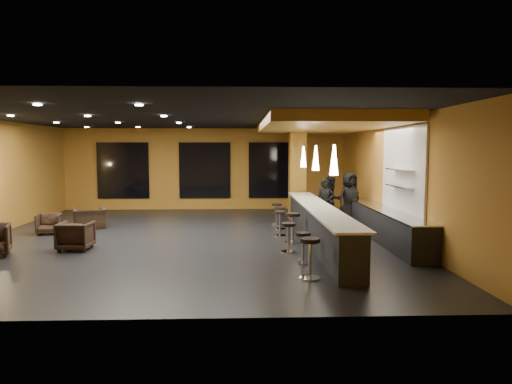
{
  "coord_description": "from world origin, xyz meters",
  "views": [
    {
      "loc": [
        1.51,
        -13.3,
        2.57
      ],
      "look_at": [
        2.0,
        0.5,
        1.3
      ],
      "focal_mm": 32.0,
      "sensor_mm": 36.0,
      "label": 1
    }
  ],
  "objects_px": {
    "staff_b": "(332,200)",
    "bar_stool_2": "(288,233)",
    "staff_c": "(349,199)",
    "bar_stool_4": "(280,220)",
    "pendant_0": "(334,160)",
    "armchair_b": "(76,236)",
    "bar_counter": "(318,226)",
    "pendant_2": "(303,157)",
    "armchair_d": "(90,218)",
    "bar_stool_6": "(277,211)",
    "bar_stool_3": "(293,224)",
    "bar_stool_1": "(303,244)",
    "bar_stool_0": "(310,253)",
    "bar_stool_5": "(280,215)",
    "prep_counter": "(384,225)",
    "staff_a": "(325,203)",
    "armchair_c": "(49,224)",
    "column": "(297,172)",
    "pendant_1": "(316,158)"
  },
  "relations": [
    {
      "from": "staff_b",
      "to": "bar_stool_2",
      "type": "bearing_deg",
      "value": -136.48
    },
    {
      "from": "staff_c",
      "to": "bar_stool_4",
      "type": "distance_m",
      "value": 3.2
    },
    {
      "from": "pendant_0",
      "to": "armchair_b",
      "type": "bearing_deg",
      "value": 167.12
    },
    {
      "from": "bar_counter",
      "to": "pendant_2",
      "type": "relative_size",
      "value": 11.43
    },
    {
      "from": "pendant_0",
      "to": "armchair_d",
      "type": "relative_size",
      "value": 0.69
    },
    {
      "from": "staff_b",
      "to": "staff_c",
      "type": "xyz_separation_m",
      "value": [
        0.55,
        -0.26,
        0.08
      ]
    },
    {
      "from": "armchair_b",
      "to": "bar_stool_6",
      "type": "distance_m",
      "value": 6.7
    },
    {
      "from": "bar_counter",
      "to": "pendant_0",
      "type": "distance_m",
      "value": 2.72
    },
    {
      "from": "pendant_2",
      "to": "bar_stool_3",
      "type": "relative_size",
      "value": 0.83
    },
    {
      "from": "staff_c",
      "to": "bar_stool_1",
      "type": "relative_size",
      "value": 2.54
    },
    {
      "from": "bar_counter",
      "to": "armchair_b",
      "type": "distance_m",
      "value": 6.41
    },
    {
      "from": "staff_b",
      "to": "bar_stool_2",
      "type": "distance_m",
      "value": 4.76
    },
    {
      "from": "bar_counter",
      "to": "bar_stool_4",
      "type": "bearing_deg",
      "value": 129.04
    },
    {
      "from": "bar_stool_0",
      "to": "bar_stool_3",
      "type": "xyz_separation_m",
      "value": [
        0.07,
        3.54,
        0.01
      ]
    },
    {
      "from": "bar_stool_1",
      "to": "bar_stool_6",
      "type": "height_order",
      "value": "bar_stool_6"
    },
    {
      "from": "bar_stool_1",
      "to": "bar_stool_3",
      "type": "distance_m",
      "value": 2.29
    },
    {
      "from": "bar_stool_3",
      "to": "bar_stool_5",
      "type": "relative_size",
      "value": 1.15
    },
    {
      "from": "armchair_d",
      "to": "bar_stool_6",
      "type": "bearing_deg",
      "value": 161.6
    },
    {
      "from": "prep_counter",
      "to": "bar_stool_1",
      "type": "height_order",
      "value": "prep_counter"
    },
    {
      "from": "bar_stool_0",
      "to": "bar_stool_2",
      "type": "relative_size",
      "value": 1.11
    },
    {
      "from": "pendant_2",
      "to": "staff_a",
      "type": "xyz_separation_m",
      "value": [
        0.68,
        -0.39,
        -1.53
      ]
    },
    {
      "from": "prep_counter",
      "to": "staff_b",
      "type": "distance_m",
      "value": 2.99
    },
    {
      "from": "pendant_0",
      "to": "bar_stool_5",
      "type": "distance_m",
      "value": 4.79
    },
    {
      "from": "staff_a",
      "to": "bar_stool_4",
      "type": "xyz_separation_m",
      "value": [
        -1.63,
        -1.44,
        -0.34
      ]
    },
    {
      "from": "staff_c",
      "to": "bar_stool_1",
      "type": "distance_m",
      "value": 5.72
    },
    {
      "from": "staff_b",
      "to": "bar_stool_3",
      "type": "relative_size",
      "value": 1.99
    },
    {
      "from": "staff_c",
      "to": "bar_stool_5",
      "type": "xyz_separation_m",
      "value": [
        -2.44,
        -0.73,
        -0.44
      ]
    },
    {
      "from": "armchair_d",
      "to": "armchair_c",
      "type": "bearing_deg",
      "value": 24.47
    },
    {
      "from": "staff_b",
      "to": "staff_c",
      "type": "distance_m",
      "value": 0.61
    },
    {
      "from": "staff_c",
      "to": "armchair_b",
      "type": "relative_size",
      "value": 2.26
    },
    {
      "from": "armchair_b",
      "to": "bar_stool_4",
      "type": "relative_size",
      "value": 1.08
    },
    {
      "from": "staff_a",
      "to": "bar_stool_1",
      "type": "height_order",
      "value": "staff_a"
    },
    {
      "from": "bar_stool_0",
      "to": "bar_stool_4",
      "type": "xyz_separation_m",
      "value": [
        -0.2,
        4.58,
        -0.05
      ]
    },
    {
      "from": "bar_counter",
      "to": "armchair_d",
      "type": "distance_m",
      "value": 7.62
    },
    {
      "from": "column",
      "to": "bar_stool_6",
      "type": "bearing_deg",
      "value": -123.27
    },
    {
      "from": "pendant_2",
      "to": "pendant_0",
      "type": "bearing_deg",
      "value": -90.0
    },
    {
      "from": "staff_a",
      "to": "pendant_0",
      "type": "bearing_deg",
      "value": -88.28
    },
    {
      "from": "armchair_d",
      "to": "pendant_1",
      "type": "bearing_deg",
      "value": 139.28
    },
    {
      "from": "staff_c",
      "to": "bar_stool_3",
      "type": "distance_m",
      "value": 3.73
    },
    {
      "from": "pendant_2",
      "to": "bar_stool_3",
      "type": "bearing_deg",
      "value": -103.36
    },
    {
      "from": "pendant_0",
      "to": "pendant_1",
      "type": "xyz_separation_m",
      "value": [
        0.0,
        2.5,
        0.0
      ]
    },
    {
      "from": "staff_a",
      "to": "staff_c",
      "type": "bearing_deg",
      "value": 35.72
    },
    {
      "from": "prep_counter",
      "to": "armchair_d",
      "type": "bearing_deg",
      "value": 166.06
    },
    {
      "from": "pendant_2",
      "to": "staff_a",
      "type": "height_order",
      "value": "pendant_2"
    },
    {
      "from": "bar_stool_1",
      "to": "armchair_b",
      "type": "bearing_deg",
      "value": 164.03
    },
    {
      "from": "bar_counter",
      "to": "bar_stool_4",
      "type": "relative_size",
      "value": 10.68
    },
    {
      "from": "pendant_0",
      "to": "prep_counter",
      "type": "bearing_deg",
      "value": 51.34
    },
    {
      "from": "pendant_0",
      "to": "bar_stool_2",
      "type": "bearing_deg",
      "value": 132.98
    },
    {
      "from": "pendant_0",
      "to": "armchair_b",
      "type": "height_order",
      "value": "pendant_0"
    },
    {
      "from": "bar_counter",
      "to": "pendant_0",
      "type": "height_order",
      "value": "pendant_0"
    }
  ]
}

